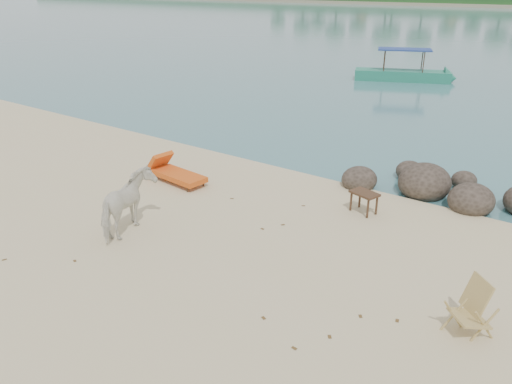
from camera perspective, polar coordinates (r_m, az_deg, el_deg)
boulders at (r=14.99m, az=21.29°, el=0.11°), size 6.35×2.87×1.11m
cow at (r=12.18m, az=-14.38°, el=-1.48°), size 1.35×1.91×1.47m
side_table at (r=13.29m, az=12.20°, el=-1.31°), size 0.81×0.64×0.57m
lounge_chair at (r=15.10m, az=-8.81°, el=2.14°), size 2.30×0.99×0.67m
deck_chair at (r=9.38m, az=23.29°, el=-12.52°), size 0.89×0.90×0.95m
boat_near at (r=32.76m, az=16.58°, el=14.87°), size 6.42×3.82×3.10m
dead_leaves at (r=11.01m, az=-2.27°, el=-7.75°), size 7.99×6.41×0.00m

